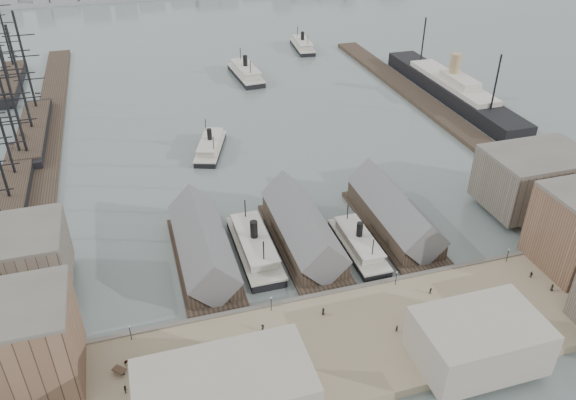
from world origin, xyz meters
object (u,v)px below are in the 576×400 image
object	(u,v)px
ferry_docked_west	(255,246)
horse_cart_right	(461,315)
horse_cart_center	(272,356)
tram	(564,266)
horse_cart_left	(126,364)
ocean_steamer	(452,89)

from	to	relation	value
ferry_docked_west	horse_cart_right	xyz separation A→B (m)	(36.73, -37.44, 0.32)
horse_cart_center	tram	bearing A→B (deg)	-63.23
horse_cart_right	horse_cart_left	bearing A→B (deg)	78.11
ferry_docked_west	horse_cart_right	bearing A→B (deg)	-45.55
ocean_steamer	ferry_docked_west	bearing A→B (deg)	-142.17
horse_cart_left	horse_cart_center	size ratio (longest dim) A/B	0.88
ferry_docked_west	ocean_steamer	distance (m)	132.94
ferry_docked_west	horse_cart_center	distance (m)	37.25
ferry_docked_west	horse_cart_right	size ratio (longest dim) A/B	6.31
ocean_steamer	horse_cart_right	world-z (taller)	ocean_steamer
horse_cart_left	tram	bearing A→B (deg)	-46.81
horse_cart_center	horse_cart_right	xyz separation A→B (m)	(42.18, -0.58, 0.03)
horse_cart_right	ocean_steamer	bearing A→B (deg)	-36.18
tram	ferry_docked_west	bearing A→B (deg)	145.85
tram	horse_cart_left	distance (m)	101.82
ocean_steamer	horse_cart_right	distance (m)	137.16
horse_cart_left	ferry_docked_west	bearing A→B (deg)	-4.11
horse_cart_center	horse_cart_right	bearing A→B (deg)	-68.60
ferry_docked_west	horse_cart_left	size ratio (longest dim) A/B	6.94
tram	horse_cart_center	world-z (taller)	tram
ferry_docked_west	horse_cart_center	xyz separation A→B (m)	(-5.45, -36.85, 0.28)
ferry_docked_west	horse_cart_center	world-z (taller)	ferry_docked_west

